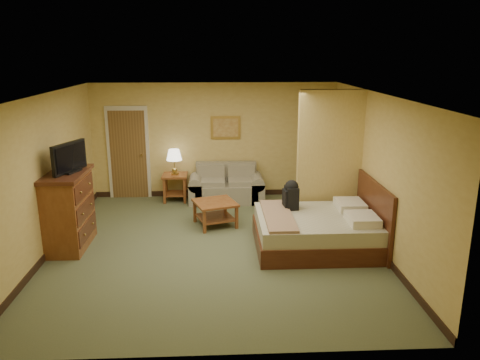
{
  "coord_description": "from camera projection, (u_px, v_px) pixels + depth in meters",
  "views": [
    {
      "loc": [
        0.06,
        -7.5,
        3.26
      ],
      "look_at": [
        0.46,
        0.6,
        1.02
      ],
      "focal_mm": 35.0,
      "sensor_mm": 36.0,
      "label": 1
    }
  ],
  "objects": [
    {
      "name": "bed",
      "position": [
        321.0,
        230.0,
        7.99
      ],
      "size": [
        2.09,
        1.78,
        1.15
      ],
      "color": "#431D0F",
      "rests_on": "floor"
    },
    {
      "name": "side_table",
      "position": [
        175.0,
        183.0,
        10.48
      ],
      "size": [
        0.55,
        0.55,
        0.61
      ],
      "color": "brown",
      "rests_on": "floor"
    },
    {
      "name": "baseboard",
      "position": [
        215.0,
        193.0,
        10.94
      ],
      "size": [
        5.5,
        0.02,
        0.12
      ],
      "primitive_type": "cube",
      "color": "black",
      "rests_on": "floor"
    },
    {
      "name": "loveseat",
      "position": [
        226.0,
        189.0,
        10.5
      ],
      "size": [
        1.67,
        0.77,
        0.84
      ],
      "color": "gray",
      "rests_on": "floor"
    },
    {
      "name": "backpack",
      "position": [
        292.0,
        194.0,
        8.23
      ],
      "size": [
        0.24,
        0.32,
        0.52
      ],
      "rotation": [
        0.0,
        0.0,
        0.11
      ],
      "color": "black",
      "rests_on": "bed"
    },
    {
      "name": "table_lamp",
      "position": [
        174.0,
        156.0,
        10.31
      ],
      "size": [
        0.34,
        0.34,
        0.57
      ],
      "color": "#A4863C",
      "rests_on": "side_table"
    },
    {
      "name": "tv",
      "position": [
        69.0,
        158.0,
        7.69
      ],
      "size": [
        0.34,
        0.79,
        0.5
      ],
      "rotation": [
        0.0,
        0.0,
        -0.35
      ],
      "color": "black",
      "rests_on": "dresser"
    },
    {
      "name": "right_wall",
      "position": [
        377.0,
        172.0,
        7.87
      ],
      "size": [
        0.02,
        6.0,
        2.6
      ],
      "primitive_type": "cube",
      "color": "tan",
      "rests_on": "floor"
    },
    {
      "name": "left_wall",
      "position": [
        45.0,
        176.0,
        7.61
      ],
      "size": [
        0.02,
        6.0,
        2.6
      ],
      "primitive_type": "cube",
      "color": "tan",
      "rests_on": "floor"
    },
    {
      "name": "dresser",
      "position": [
        68.0,
        210.0,
        7.92
      ],
      "size": [
        0.65,
        1.24,
        1.32
      ],
      "color": "brown",
      "rests_on": "floor"
    },
    {
      "name": "coffee_table",
      "position": [
        215.0,
        208.0,
        8.99
      ],
      "size": [
        0.94,
        0.94,
        0.48
      ],
      "rotation": [
        0.0,
        0.0,
        0.33
      ],
      "color": "brown",
      "rests_on": "floor"
    },
    {
      "name": "back_wall",
      "position": [
        215.0,
        141.0,
        10.62
      ],
      "size": [
        5.5,
        0.02,
        2.6
      ],
      "primitive_type": "cube",
      "color": "tan",
      "rests_on": "floor"
    },
    {
      "name": "partition",
      "position": [
        329.0,
        160.0,
        8.73
      ],
      "size": [
        1.2,
        0.15,
        2.6
      ],
      "primitive_type": "cube",
      "color": "tan",
      "rests_on": "floor"
    },
    {
      "name": "ceiling",
      "position": [
        213.0,
        95.0,
        7.39
      ],
      "size": [
        6.0,
        6.0,
        0.0
      ],
      "primitive_type": "plane",
      "rotation": [
        3.14,
        0.0,
        0.0
      ],
      "color": "white",
      "rests_on": "back_wall"
    },
    {
      "name": "wall_picture",
      "position": [
        226.0,
        128.0,
        10.53
      ],
      "size": [
        0.67,
        0.04,
        0.52
      ],
      "color": "#B78E3F",
      "rests_on": "back_wall"
    },
    {
      "name": "door",
      "position": [
        128.0,
        153.0,
        10.57
      ],
      "size": [
        0.94,
        0.16,
        2.1
      ],
      "color": "beige",
      "rests_on": "floor"
    },
    {
      "name": "floor",
      "position": [
        215.0,
        247.0,
        8.08
      ],
      "size": [
        6.0,
        6.0,
        0.0
      ],
      "primitive_type": "plane",
      "color": "#545C3B",
      "rests_on": "ground"
    }
  ]
}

